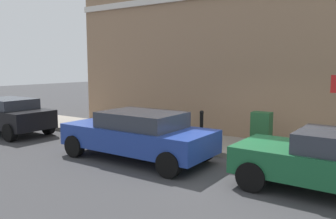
% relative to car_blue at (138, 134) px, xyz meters
% --- Properties ---
extents(ground, '(80.00, 80.00, 0.00)m').
position_rel_car_blue_xyz_m(ground, '(0.56, -2.87, -0.73)').
color(ground, '#38383A').
extents(sidewalk, '(2.31, 30.00, 0.15)m').
position_rel_car_blue_xyz_m(sidewalk, '(2.61, 3.13, -0.66)').
color(sidewalk, gray).
rests_on(sidewalk, ground).
extents(corner_building, '(6.22, 10.90, 9.18)m').
position_rel_car_blue_xyz_m(corner_building, '(6.82, 0.58, 3.86)').
color(corner_building, '#937256').
rests_on(corner_building, ground).
extents(car_blue, '(1.94, 4.44, 1.37)m').
position_rel_car_blue_xyz_m(car_blue, '(0.00, 0.00, 0.00)').
color(car_blue, navy).
rests_on(car_blue, ground).
extents(car_black, '(1.86, 4.34, 1.38)m').
position_rel_car_blue_xyz_m(car_black, '(0.07, 6.73, 0.00)').
color(car_black, black).
rests_on(car_black, ground).
extents(utility_cabinet, '(0.46, 0.61, 1.15)m').
position_rel_car_blue_xyz_m(utility_cabinet, '(2.36, -2.75, -0.05)').
color(utility_cabinet, '#1E4C28').
rests_on(utility_cabinet, sidewalk).
extents(bollard_near_cabinet, '(0.14, 0.14, 1.04)m').
position_rel_car_blue_xyz_m(bollard_near_cabinet, '(2.46, -0.70, -0.03)').
color(bollard_near_cabinet, black).
rests_on(bollard_near_cabinet, sidewalk).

